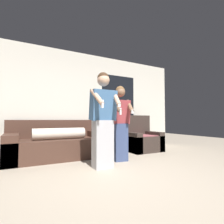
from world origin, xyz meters
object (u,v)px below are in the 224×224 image
Objects in this scene: couch at (58,144)px; armchair at (141,139)px; person_right at (120,122)px; person_left at (103,119)px.

armchair is (2.24, -0.12, 0.01)m from couch.
couch is 1.35× the size of person_right.
person_left is 0.65m from person_right.
person_right is at bearing 30.87° from person_left.
armchair reaches higher than couch.
person_right is (0.56, 0.33, -0.07)m from person_left.
couch is at bearing 140.66° from person_right.
person_right reaches higher than couch.
armchair is 0.57× the size of person_left.
armchair is 0.63× the size of person_right.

